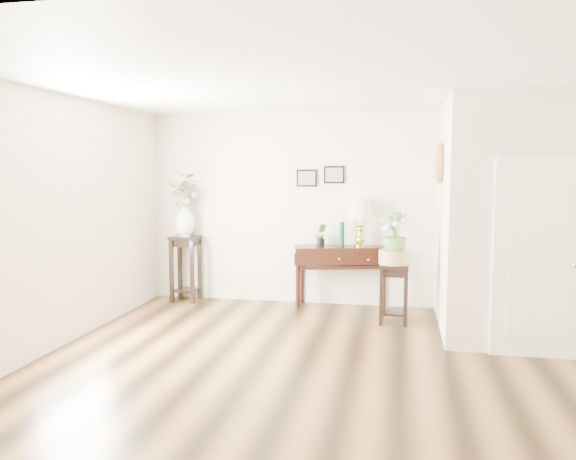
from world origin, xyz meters
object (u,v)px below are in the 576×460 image
(table_lamp, at_px, (360,222))
(console_table, at_px, (341,277))
(plant_stand_a, at_px, (186,268))
(plant_stand_b, at_px, (394,294))

(table_lamp, bearing_deg, console_table, 180.00)
(table_lamp, relative_size, plant_stand_a, 0.70)
(table_lamp, bearing_deg, plant_stand_b, -56.67)
(table_lamp, distance_m, plant_stand_a, 2.71)
(plant_stand_b, bearing_deg, console_table, 135.61)
(table_lamp, distance_m, plant_stand_b, 1.22)
(plant_stand_a, xyz_separation_m, plant_stand_b, (3.09, -0.69, -0.11))
(console_table, bearing_deg, plant_stand_b, -58.23)
(table_lamp, xyz_separation_m, plant_stand_b, (0.48, -0.74, -0.85))
(console_table, relative_size, table_lamp, 1.94)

